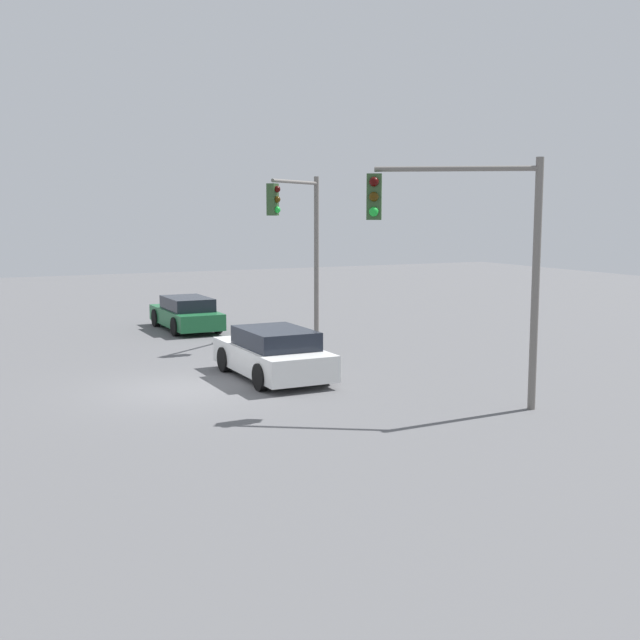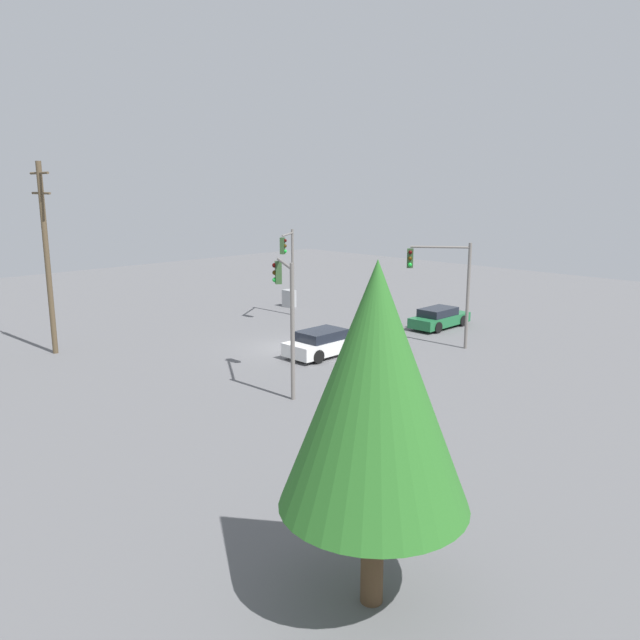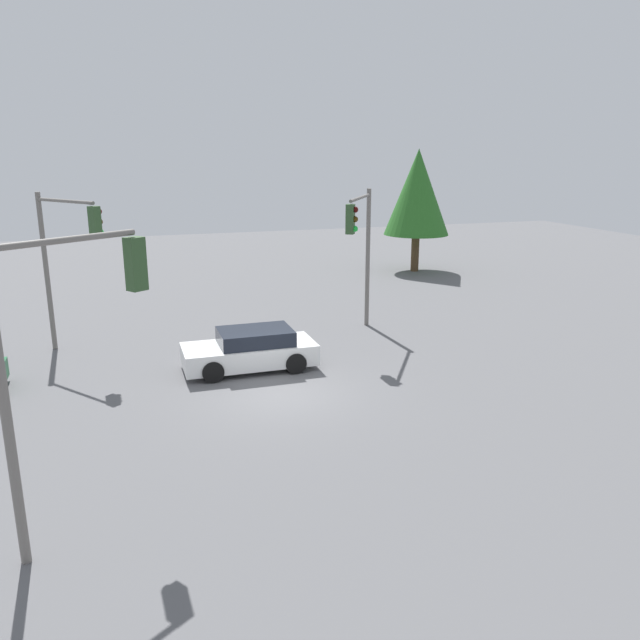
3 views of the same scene
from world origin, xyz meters
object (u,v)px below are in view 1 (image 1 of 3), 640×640
object	(u,v)px
sedan_white	(273,354)
traffic_signal_aux	(299,228)
traffic_signal_cross	(467,237)
sedan_green	(186,314)

from	to	relation	value
sedan_white	traffic_signal_aux	xyz separation A→B (m)	(3.46, 5.76, 3.30)
sedan_white	traffic_signal_cross	xyz separation A→B (m)	(2.68, -5.06, 3.29)
traffic_signal_cross	traffic_signal_aux	size ratio (longest dim) A/B	0.99
sedan_green	traffic_signal_aux	distance (m)	6.07
traffic_signal_aux	sedan_green	bearing A→B (deg)	-91.34
traffic_signal_cross	sedan_green	bearing A→B (deg)	-49.23
sedan_green	sedan_white	distance (m)	9.90
traffic_signal_aux	traffic_signal_cross	bearing A→B (deg)	48.94
sedan_green	traffic_signal_aux	bearing A→B (deg)	-54.44
traffic_signal_aux	sedan_white	bearing A→B (deg)	22.08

